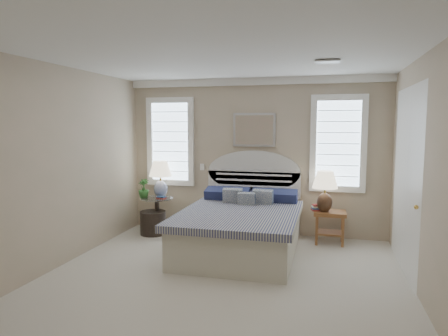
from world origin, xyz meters
TOP-DOWN VIEW (x-y plane):
  - floor at (0.00, 0.00)m, footprint 4.50×5.00m
  - ceiling at (0.00, 0.00)m, footprint 4.50×5.00m
  - wall_back at (0.00, 2.50)m, footprint 4.50×0.02m
  - wall_left at (-2.25, 0.00)m, footprint 0.02×5.00m
  - wall_right at (2.25, 0.00)m, footprint 0.02×5.00m
  - crown_molding at (0.00, 2.46)m, footprint 4.50×0.08m
  - hvac_vent at (1.20, 0.80)m, footprint 0.30×0.20m
  - switch_plate at (-0.95, 2.48)m, footprint 0.08×0.01m
  - window_left at (-1.55, 2.48)m, footprint 0.90×0.06m
  - window_right at (1.40, 2.48)m, footprint 0.90×0.06m
  - painting at (0.00, 2.46)m, footprint 0.74×0.04m
  - closet_door at (2.23, 1.20)m, footprint 0.02×1.80m
  - bed at (0.00, 1.46)m, footprint 1.72×2.28m
  - side_table_left at (-1.65, 2.05)m, footprint 0.56×0.56m
  - nightstand_right at (1.30, 2.15)m, footprint 0.50×0.40m
  - floor_pot at (-1.69, 1.95)m, footprint 0.47×0.47m
  - lamp_left at (-1.62, 2.14)m, footprint 0.52×0.52m
  - lamp_right at (1.21, 2.11)m, footprint 0.41×0.41m
  - potted_plant at (-1.87, 1.99)m, footprint 0.19×0.19m
  - books_left at (-1.54, 2.00)m, footprint 0.16×0.12m
  - books_right at (1.10, 2.15)m, footprint 0.22×0.18m

SIDE VIEW (x-z plane):
  - floor at x=0.00m, z-range -0.01..0.01m
  - floor_pot at x=-1.69m, z-range 0.00..0.41m
  - bed at x=0.00m, z-range -0.35..1.12m
  - nightstand_right at x=1.30m, z-range 0.12..0.65m
  - side_table_left at x=-1.65m, z-range 0.07..0.70m
  - books_right at x=1.10m, z-range 0.53..0.63m
  - books_left at x=-1.54m, z-range 0.63..0.67m
  - potted_plant at x=-1.87m, z-range 0.63..0.96m
  - lamp_right at x=1.21m, z-range 0.60..1.26m
  - lamp_left at x=-1.62m, z-range 0.70..1.35m
  - switch_plate at x=-0.95m, z-range 1.09..1.21m
  - closet_door at x=2.23m, z-range 0.00..2.40m
  - wall_back at x=0.00m, z-range 0.00..2.70m
  - wall_left at x=-2.25m, z-range 0.00..2.70m
  - wall_right at x=2.25m, z-range 0.00..2.70m
  - window_left at x=-1.55m, z-range 0.80..2.40m
  - window_right at x=1.40m, z-range 0.80..2.40m
  - painting at x=0.00m, z-range 1.53..2.11m
  - crown_molding at x=0.00m, z-range 2.58..2.70m
  - hvac_vent at x=1.20m, z-range 2.67..2.69m
  - ceiling at x=0.00m, z-range 2.70..2.71m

